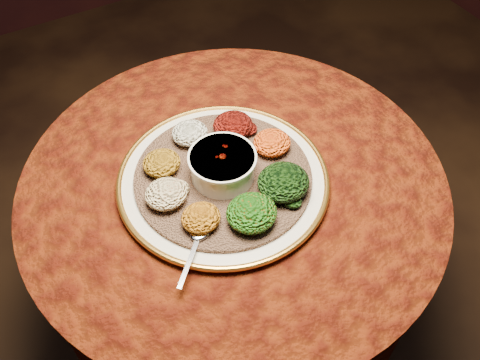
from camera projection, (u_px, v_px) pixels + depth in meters
table at (234, 225)px, 1.34m from camera, size 0.96×0.96×0.73m
platter at (223, 180)px, 1.18m from camera, size 0.49×0.49×0.02m
injera at (223, 177)px, 1.17m from camera, size 0.46×0.46×0.01m
stew_bowl at (223, 164)px, 1.14m from camera, size 0.15×0.15×0.06m
spoon at (198, 239)px, 1.05m from camera, size 0.11×0.11×0.01m
portion_ayib at (190, 133)px, 1.22m from camera, size 0.08×0.08×0.04m
portion_kitfo at (233, 125)px, 1.24m from camera, size 0.09×0.09×0.04m
portion_tikil at (272, 143)px, 1.20m from camera, size 0.09×0.08×0.04m
portion_gomen at (283, 182)px, 1.12m from camera, size 0.11×0.11×0.05m
portion_mixveg at (252, 213)px, 1.07m from camera, size 0.10×0.10×0.05m
portion_kik at (201, 218)px, 1.07m from camera, size 0.08×0.08×0.04m
portion_timatim at (166, 194)px, 1.11m from camera, size 0.09×0.08×0.04m
portion_shiro at (162, 163)px, 1.16m from camera, size 0.08×0.08×0.04m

